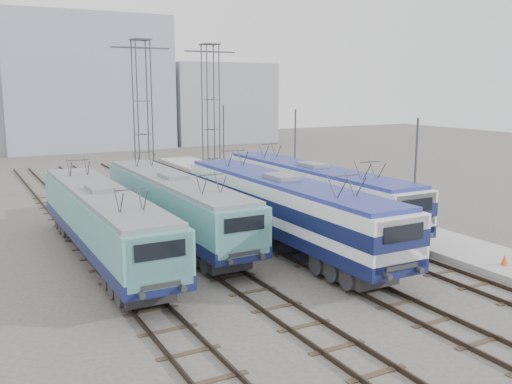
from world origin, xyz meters
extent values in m
plane|color=#514C47|center=(0.00, 0.00, 0.00)|extent=(160.00, 160.00, 0.00)
cube|color=#9E9E99|center=(10.20, 8.00, 0.15)|extent=(4.00, 70.00, 0.30)
cube|color=#131946|center=(-6.75, 7.44, 1.35)|extent=(2.78, 17.58, 0.59)
cube|color=#569898|center=(-6.75, 7.44, 2.52)|extent=(2.73, 17.58, 1.76)
cube|color=#569898|center=(-6.75, -1.00, 2.35)|extent=(2.52, 0.68, 1.99)
cube|color=slate|center=(-6.75, 7.44, 3.50)|extent=(2.52, 16.88, 0.20)
cube|color=#262628|center=(-6.75, 1.58, 0.62)|extent=(2.05, 3.52, 0.66)
cube|color=#262628|center=(-6.75, 13.30, 0.62)|extent=(2.05, 3.52, 0.66)
cube|color=#131946|center=(-2.25, 9.55, 1.35)|extent=(2.78, 17.54, 0.58)
cube|color=#569898|center=(-2.25, 9.55, 2.52)|extent=(2.73, 17.54, 1.75)
cube|color=#569898|center=(-2.25, 1.12, 2.34)|extent=(2.51, 0.68, 1.99)
cube|color=slate|center=(-2.25, 9.55, 3.49)|extent=(2.51, 16.84, 0.19)
cube|color=#262628|center=(-2.25, 3.70, 0.62)|extent=(2.05, 3.51, 0.66)
cube|color=#262628|center=(-2.25, 15.40, 0.62)|extent=(2.05, 3.51, 0.66)
cube|color=#131946|center=(2.25, 5.23, 1.42)|extent=(2.94, 18.61, 0.62)
cube|color=white|center=(2.25, 5.23, 2.66)|extent=(2.89, 18.61, 1.86)
cube|color=#131946|center=(2.25, 5.23, 2.61)|extent=(2.93, 18.63, 0.72)
cube|color=white|center=(2.25, -3.71, 2.47)|extent=(2.66, 0.72, 2.11)
cube|color=navy|center=(2.25, 5.23, 3.69)|extent=(2.66, 17.86, 0.21)
cube|color=#262628|center=(2.25, -0.97, 0.65)|extent=(2.17, 3.72, 0.70)
cube|color=#262628|center=(2.25, 11.44, 0.65)|extent=(2.17, 3.72, 0.70)
cube|color=#131946|center=(6.75, 8.94, 1.39)|extent=(2.87, 18.10, 0.60)
cube|color=white|center=(6.75, 8.94, 2.59)|extent=(2.82, 18.10, 1.81)
cube|color=#131946|center=(6.75, 8.94, 2.54)|extent=(2.86, 18.12, 0.70)
cube|color=white|center=(6.75, 0.24, 2.41)|extent=(2.59, 0.70, 2.05)
cube|color=navy|center=(6.75, 8.94, 3.60)|extent=(2.59, 17.38, 0.20)
cube|color=#262628|center=(6.75, 2.90, 0.63)|extent=(2.11, 3.62, 0.68)
cube|color=#262628|center=(6.75, 14.97, 0.63)|extent=(2.11, 3.62, 0.68)
cylinder|color=#3F4247|center=(-0.55, 21.45, 6.00)|extent=(0.10, 0.10, 12.00)
cylinder|color=#3F4247|center=(0.55, 21.45, 6.00)|extent=(0.10, 0.10, 12.00)
cylinder|color=#3F4247|center=(-0.55, 22.55, 6.00)|extent=(0.10, 0.10, 12.00)
cylinder|color=#3F4247|center=(0.55, 22.55, 6.00)|extent=(0.10, 0.10, 12.00)
cube|color=#3F4247|center=(0.00, 22.00, 11.40)|extent=(4.50, 0.12, 0.12)
cylinder|color=#3F4247|center=(5.95, 23.45, 6.00)|extent=(0.10, 0.10, 12.00)
cylinder|color=#3F4247|center=(7.05, 23.45, 6.00)|extent=(0.10, 0.10, 12.00)
cylinder|color=#3F4247|center=(5.95, 24.55, 6.00)|extent=(0.10, 0.10, 12.00)
cylinder|color=#3F4247|center=(7.05, 24.55, 6.00)|extent=(0.10, 0.10, 12.00)
cube|color=#3F4247|center=(6.50, 24.00, 11.40)|extent=(4.50, 0.12, 0.12)
cylinder|color=#3F4247|center=(8.60, 2.00, 3.50)|extent=(0.12, 0.12, 7.00)
cylinder|color=#3F4247|center=(8.60, 14.00, 3.50)|extent=(0.12, 0.12, 7.00)
cylinder|color=#3F4247|center=(8.60, 26.00, 3.50)|extent=(0.12, 0.12, 7.00)
cone|color=#EC551B|center=(9.49, -3.20, 0.57)|extent=(0.34, 0.34, 0.55)
cube|color=#8F97AE|center=(4.00, 62.00, 9.00)|extent=(22.00, 14.00, 18.00)
cube|color=gray|center=(24.00, 62.00, 6.00)|extent=(16.00, 12.00, 12.00)
camera|label=1|loc=(-13.07, -20.35, 8.64)|focal=40.00mm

